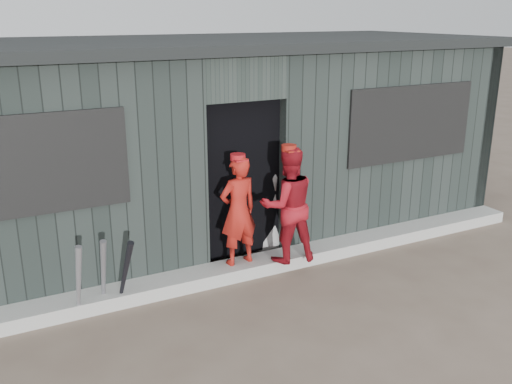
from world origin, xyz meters
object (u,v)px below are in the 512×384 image
player_red_left (238,211)px  player_red_right (288,205)px  player_grey_back (269,210)px  dugout (199,139)px  bat_mid (103,274)px  bat_left (79,282)px  bat_right (125,274)px

player_red_left → player_red_right: player_red_right is taller
player_red_left → player_grey_back: (0.64, 0.43, -0.23)m
player_grey_back → dugout: bearing=-78.0°
bat_mid → player_red_left: bearing=4.2°
player_red_right → bat_left: bearing=10.3°
bat_mid → bat_right: (0.20, -0.09, -0.01)m
bat_left → player_grey_back: bearing=14.5°
bat_left → dugout: (2.06, 1.87, 0.88)m
player_red_left → dugout: bearing=-103.6°
player_red_right → player_red_left: bearing=-9.2°
player_red_right → bat_mid: bearing=7.7°
bat_left → bat_right: 0.47m
player_red_left → player_grey_back: bearing=-152.7°
bat_right → player_red_left: 1.46m
bat_left → player_red_right: 2.44m
player_red_left → dugout: dugout is taller
bat_left → player_red_left: (1.85, 0.22, 0.38)m
bat_left → player_red_left: 1.91m
bat_right → player_red_left: (1.39, 0.20, 0.40)m
player_red_left → dugout: 1.74m
player_red_right → bat_right: bearing=10.1°
bat_right → player_red_left: player_red_left is taller
bat_left → dugout: size_ratio=0.10×
bat_left → player_red_left: size_ratio=0.64×
player_red_left → bat_right: bearing=1.7°
bat_mid → player_red_right: size_ratio=0.60×
player_red_left → player_grey_back: 0.80m
bat_left → player_grey_back: 2.58m
bat_right → player_grey_back: bearing=17.3°
bat_left → bat_mid: 0.28m
player_grey_back → player_red_left: bearing=26.4°
player_red_left → bat_left: bearing=0.1°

